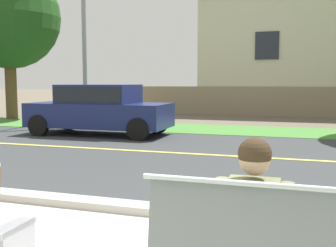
% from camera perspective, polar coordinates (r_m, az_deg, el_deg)
% --- Properties ---
extents(ground_plane, '(140.00, 140.00, 0.00)m').
position_cam_1_polar(ground_plane, '(10.39, 8.86, -3.11)').
color(ground_plane, '#665B4C').
extents(curb_edge, '(44.00, 0.30, 0.11)m').
position_cam_1_polar(curb_edge, '(5.00, -1.21, -12.26)').
color(curb_edge, '#ADA89E').
rests_on(curb_edge, ground_plane).
extents(street_asphalt, '(52.00, 8.00, 0.01)m').
position_cam_1_polar(street_asphalt, '(8.93, 7.40, -4.54)').
color(street_asphalt, '#383A3D').
rests_on(street_asphalt, ground_plane).
extents(road_centre_line, '(48.00, 0.14, 0.01)m').
position_cam_1_polar(road_centre_line, '(8.93, 7.40, -4.51)').
color(road_centre_line, '#E0CC4C').
rests_on(road_centre_line, ground_plane).
extents(far_verge_grass, '(48.00, 2.80, 0.02)m').
position_cam_1_polar(far_verge_grass, '(13.64, 10.97, -0.98)').
color(far_verge_grass, '#478438').
rests_on(far_verge_grass, ground_plane).
extents(seated_person_olive, '(0.52, 0.68, 1.25)m').
position_cam_1_polar(seated_person_olive, '(2.93, 12.19, -12.90)').
color(seated_person_olive, '#47382D').
rests_on(seated_person_olive, ground_plane).
extents(car_navy_near, '(4.30, 1.86, 1.54)m').
position_cam_1_polar(car_navy_near, '(12.45, -9.72, 2.31)').
color(car_navy_near, navy).
rests_on(car_navy_near, ground_plane).
extents(streetlamp, '(0.24, 2.10, 6.78)m').
position_cam_1_polar(streetlamp, '(15.30, -11.47, 14.34)').
color(streetlamp, gray).
rests_on(streetlamp, ground_plane).
extents(shade_tree_far_left, '(4.37, 4.37, 7.22)m').
position_cam_1_polar(shade_tree_far_left, '(18.88, -21.60, 14.86)').
color(shade_tree_far_left, brown).
rests_on(shade_tree_far_left, ground_plane).
extents(garden_wall, '(13.00, 0.36, 1.40)m').
position_cam_1_polar(garden_wall, '(19.80, 12.88, 3.10)').
color(garden_wall, gray).
rests_on(garden_wall, ground_plane).
extents(house_across_street, '(13.22, 6.91, 6.66)m').
position_cam_1_polar(house_across_street, '(23.02, 21.38, 9.88)').
color(house_across_street, beige).
rests_on(house_across_street, ground_plane).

